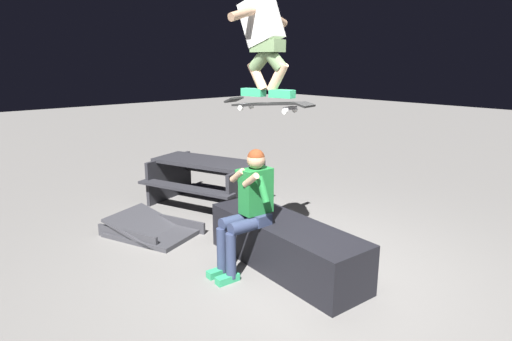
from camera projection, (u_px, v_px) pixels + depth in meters
name	position (u px, v px, depth m)	size (l,w,h in m)	color
ground_plane	(300.00, 270.00, 4.86)	(40.00, 40.00, 0.00)	slate
ledge_box_main	(285.00, 245.00, 4.86)	(2.07, 0.64, 0.54)	black
person_sitting_on_ledge	(248.00, 205.00, 4.66)	(0.60, 0.77, 1.38)	#2D3856
skateboard	(267.00, 104.00, 4.39)	(1.04, 0.38, 0.13)	black
skater_airborne	(263.00, 34.00, 4.25)	(0.63, 0.89, 1.12)	#2D9E66
kicker_ramp	(152.00, 231.00, 5.83)	(1.31, 1.11, 0.34)	#38383D
picnic_table_back	(206.00, 175.00, 6.97)	(2.04, 1.82, 0.75)	#28282D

